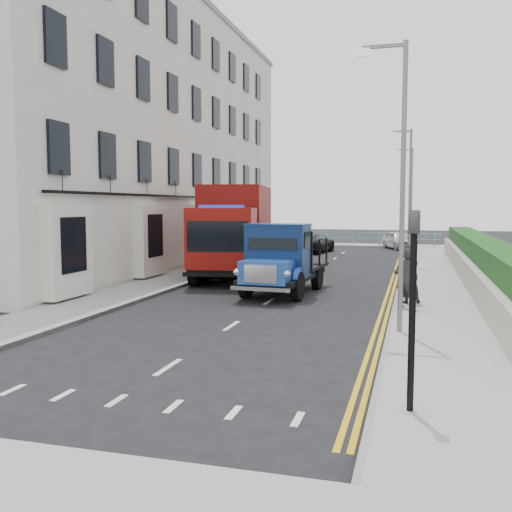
% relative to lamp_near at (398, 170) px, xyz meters
% --- Properties ---
extents(ground, '(120.00, 120.00, 0.00)m').
position_rel_lamp_near_xyz_m(ground, '(-4.18, 2.00, -4.00)').
color(ground, black).
rests_on(ground, ground).
extents(pavement_west, '(2.40, 38.00, 0.12)m').
position_rel_lamp_near_xyz_m(pavement_west, '(-9.38, 11.00, -3.94)').
color(pavement_west, gray).
rests_on(pavement_west, ground).
extents(pavement_east, '(2.60, 38.00, 0.12)m').
position_rel_lamp_near_xyz_m(pavement_east, '(1.12, 11.00, -3.94)').
color(pavement_east, gray).
rests_on(pavement_east, ground).
extents(promenade, '(30.00, 2.50, 0.12)m').
position_rel_lamp_near_xyz_m(promenade, '(-4.18, 31.00, -3.94)').
color(promenade, gray).
rests_on(promenade, ground).
extents(sea_plane, '(120.00, 120.00, 0.00)m').
position_rel_lamp_near_xyz_m(sea_plane, '(-4.18, 62.00, -4.00)').
color(sea_plane, slate).
rests_on(sea_plane, ground).
extents(terrace_west, '(6.31, 30.20, 14.25)m').
position_rel_lamp_near_xyz_m(terrace_west, '(-13.65, 15.00, 3.17)').
color(terrace_west, silver).
rests_on(terrace_west, ground).
extents(garden_east, '(1.45, 28.00, 1.75)m').
position_rel_lamp_near_xyz_m(garden_east, '(3.03, 11.00, -3.10)').
color(garden_east, '#B2AD9E').
rests_on(garden_east, ground).
extents(seafront_railing, '(13.00, 0.08, 1.11)m').
position_rel_lamp_near_xyz_m(seafront_railing, '(-4.18, 30.20, -3.42)').
color(seafront_railing, '#59B2A5').
rests_on(seafront_railing, ground).
extents(lamp_near, '(1.23, 0.18, 7.00)m').
position_rel_lamp_near_xyz_m(lamp_near, '(0.00, 0.00, 0.00)').
color(lamp_near, slate).
rests_on(lamp_near, ground).
extents(lamp_mid, '(1.23, 0.18, 7.00)m').
position_rel_lamp_near_xyz_m(lamp_mid, '(0.00, 16.00, 0.00)').
color(lamp_mid, slate).
rests_on(lamp_mid, ground).
extents(lamp_far, '(1.23, 0.18, 7.00)m').
position_rel_lamp_near_xyz_m(lamp_far, '(0.00, 26.00, 0.00)').
color(lamp_far, slate).
rests_on(lamp_far, ground).
extents(traffic_signal, '(0.16, 0.20, 3.10)m').
position_rel_lamp_near_xyz_m(traffic_signal, '(0.42, -5.50, -1.92)').
color(traffic_signal, black).
rests_on(traffic_signal, ground).
extents(bedford_lorry, '(2.39, 5.40, 2.50)m').
position_rel_lamp_near_xyz_m(bedford_lorry, '(-4.13, 5.23, -2.85)').
color(bedford_lorry, black).
rests_on(bedford_lorry, ground).
extents(red_lorry, '(3.78, 8.00, 4.03)m').
position_rel_lamp_near_xyz_m(red_lorry, '(-7.31, 9.98, -1.85)').
color(red_lorry, black).
rests_on(red_lorry, ground).
extents(parked_car_front, '(1.79, 3.87, 1.28)m').
position_rel_lamp_near_xyz_m(parked_car_front, '(-7.78, 9.00, -3.36)').
color(parked_car_front, black).
rests_on(parked_car_front, ground).
extents(parked_car_mid, '(1.67, 4.39, 1.43)m').
position_rel_lamp_near_xyz_m(parked_car_mid, '(-6.78, 11.26, -3.28)').
color(parked_car_mid, teal).
rests_on(parked_car_mid, ground).
extents(parked_car_rear, '(2.37, 4.89, 1.37)m').
position_rel_lamp_near_xyz_m(parked_car_rear, '(-6.78, 20.00, -3.31)').
color(parked_car_rear, silver).
rests_on(parked_car_rear, ground).
extents(seafront_car_left, '(2.74, 4.83, 1.27)m').
position_rel_lamp_near_xyz_m(seafront_car_left, '(-6.25, 24.01, -3.36)').
color(seafront_car_left, black).
rests_on(seafront_car_left, ground).
extents(seafront_car_right, '(2.89, 4.18, 1.32)m').
position_rel_lamp_near_xyz_m(seafront_car_right, '(-0.68, 28.45, -3.34)').
color(seafront_car_right, silver).
rests_on(seafront_car_right, ground).
extents(pedestrian_east_near, '(0.78, 0.66, 1.80)m').
position_rel_lamp_near_xyz_m(pedestrian_east_near, '(0.22, 3.31, -2.97)').
color(pedestrian_east_near, '#222328').
rests_on(pedestrian_east_near, pavement_east).
extents(pedestrian_east_far, '(1.07, 0.96, 1.81)m').
position_rel_lamp_near_xyz_m(pedestrian_east_far, '(0.22, 4.26, -2.97)').
color(pedestrian_east_far, '#2E2B35').
rests_on(pedestrian_east_far, pavement_east).
extents(pedestrian_west_near, '(0.93, 0.86, 1.54)m').
position_rel_lamp_near_xyz_m(pedestrian_west_near, '(-8.73, 10.47, -3.11)').
color(pedestrian_west_near, '#1C2634').
rests_on(pedestrian_west_near, pavement_west).
extents(pedestrian_west_far, '(1.06, 1.02, 1.83)m').
position_rel_lamp_near_xyz_m(pedestrian_west_far, '(-9.89, 16.72, -2.96)').
color(pedestrian_west_far, '#483D34').
rests_on(pedestrian_west_far, pavement_west).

